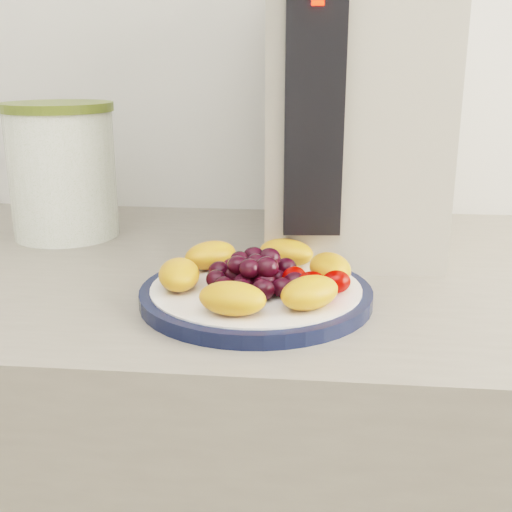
# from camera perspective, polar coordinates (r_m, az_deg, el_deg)

# --- Properties ---
(plate_rim) EXTENTS (0.24, 0.24, 0.01)m
(plate_rim) POSITION_cam_1_polar(r_m,az_deg,el_deg) (0.67, -0.00, -3.46)
(plate_rim) COLOR black
(plate_rim) RESTS_ON counter
(plate_face) EXTENTS (0.22, 0.22, 0.02)m
(plate_face) POSITION_cam_1_polar(r_m,az_deg,el_deg) (0.67, -0.00, -3.38)
(plate_face) COLOR white
(plate_face) RESTS_ON counter
(canister) EXTENTS (0.19, 0.19, 0.18)m
(canister) POSITION_cam_1_polar(r_m,az_deg,el_deg) (0.95, -16.79, 6.92)
(canister) COLOR #537226
(canister) RESTS_ON counter
(canister_lid) EXTENTS (0.19, 0.19, 0.01)m
(canister_lid) POSITION_cam_1_polar(r_m,az_deg,el_deg) (0.94, -17.29, 12.55)
(canister_lid) COLOR #5A6725
(canister_lid) RESTS_ON canister
(appliance_body) EXTENTS (0.24, 0.32, 0.37)m
(appliance_body) POSITION_cam_1_polar(r_m,az_deg,el_deg) (0.87, 8.09, 13.19)
(appliance_body) COLOR #AEA898
(appliance_body) RESTS_ON counter
(appliance_panel) EXTENTS (0.07, 0.03, 0.28)m
(appliance_panel) POSITION_cam_1_polar(r_m,az_deg,el_deg) (0.71, 5.20, 12.89)
(appliance_panel) COLOR black
(appliance_panel) RESTS_ON appliance_body
(appliance_led) EXTENTS (0.01, 0.01, 0.01)m
(appliance_led) POSITION_cam_1_polar(r_m,az_deg,el_deg) (0.70, 5.52, 21.54)
(appliance_led) COLOR #FF0C05
(appliance_led) RESTS_ON appliance_panel
(fruit_plate) EXTENTS (0.21, 0.21, 0.04)m
(fruit_plate) POSITION_cam_1_polar(r_m,az_deg,el_deg) (0.66, 0.52, -1.55)
(fruit_plate) COLOR orange
(fruit_plate) RESTS_ON plate_face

